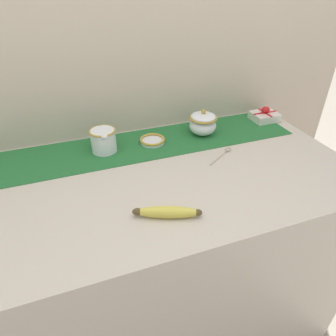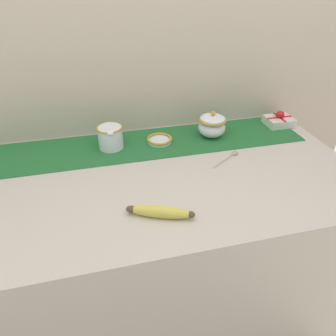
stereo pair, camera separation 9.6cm
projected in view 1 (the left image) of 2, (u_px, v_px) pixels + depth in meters
name	position (u px, v px, depth m)	size (l,w,h in m)	color
ground_plane	(157.00, 318.00, 1.59)	(12.00, 12.00, 0.00)	gray
countertop	(155.00, 261.00, 1.34)	(1.51, 0.76, 0.93)	beige
back_wall	(122.00, 71.00, 1.24)	(2.31, 0.04, 2.40)	beige
table_runner	(136.00, 146.00, 1.26)	(1.39, 0.27, 0.00)	#236B33
cream_pitcher	(103.00, 140.00, 1.20)	(0.11, 0.12, 0.10)	white
sugar_bowl	(203.00, 123.00, 1.32)	(0.12, 0.12, 0.12)	white
small_dish	(152.00, 140.00, 1.28)	(0.11, 0.11, 0.02)	white
banana	(167.00, 212.00, 0.89)	(0.20, 0.10, 0.04)	#DBCC4C
spoon	(227.00, 151.00, 1.22)	(0.14, 0.10, 0.01)	#A89E89
gift_box	(265.00, 116.00, 1.46)	(0.12, 0.11, 0.07)	silver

